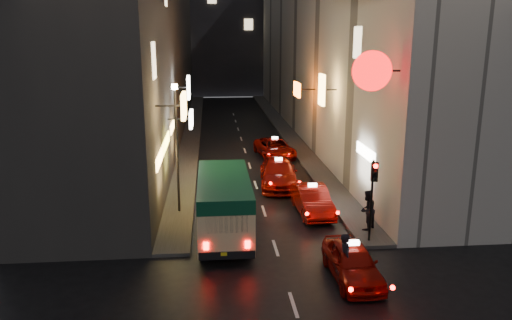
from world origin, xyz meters
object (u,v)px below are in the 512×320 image
object	(u,v)px
minibus	(224,200)
traffic_light	(373,184)
taxi_near	(352,259)
lamp_post	(177,140)
pedestrian_crossing	(346,255)

from	to	relation	value
minibus	traffic_light	xyz separation A→B (m)	(6.07, -1.44, 0.99)
taxi_near	lamp_post	size ratio (longest dim) A/B	0.78
minibus	traffic_light	world-z (taller)	traffic_light
taxi_near	pedestrian_crossing	size ratio (longest dim) A/B	2.34
taxi_near	pedestrian_crossing	world-z (taller)	pedestrian_crossing
traffic_light	lamp_post	size ratio (longest dim) A/B	0.56
taxi_near	traffic_light	world-z (taller)	traffic_light
pedestrian_crossing	traffic_light	xyz separation A→B (m)	(1.92, 3.07, 1.65)
taxi_near	traffic_light	xyz separation A→B (m)	(1.60, 2.88, 1.92)
minibus	lamp_post	xyz separation A→B (m)	(-2.13, 3.08, 2.02)
taxi_near	pedestrian_crossing	bearing A→B (deg)	-148.88
minibus	pedestrian_crossing	xyz separation A→B (m)	(4.15, -4.52, -0.66)
minibus	taxi_near	size ratio (longest dim) A/B	1.29
taxi_near	lamp_post	xyz separation A→B (m)	(-6.60, 7.41, 2.96)
taxi_near	traffic_light	size ratio (longest dim) A/B	1.39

